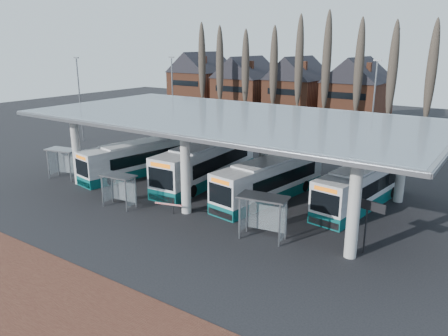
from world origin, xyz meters
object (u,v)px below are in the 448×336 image
Objects in this scene: bus_2 at (270,180)px; shelter_1 at (120,183)px; shelter_0 at (64,157)px; bus_1 at (207,163)px; shelter_2 at (264,207)px; bus_0 at (137,159)px; bus_3 at (362,187)px.

shelter_1 is (-8.35, -7.90, 0.30)m from bus_2.
shelter_0 reaches higher than shelter_1.
bus_1 is 12.31m from shelter_2.
bus_0 reaches higher than shelter_2.
shelter_2 is (9.84, -7.38, 0.39)m from bus_1.
bus_2 is at bearing 6.45° from shelter_0.
bus_1 reaches higher than shelter_0.
shelter_2 is at bearing -102.05° from bus_3.
bus_2 is at bearing -9.13° from bus_1.
bus_0 is 0.97× the size of bus_2.
shelter_1 is 11.59m from shelter_2.
bus_1 is at bearing -164.85° from bus_3.
bus_3 is 18.04m from shelter_1.
bus_2 is 4.18× the size of shelter_1.
shelter_2 reaches higher than shelter_0.
bus_3 is at bearing 29.51° from bus_2.
shelter_1 is at bearing -24.20° from shelter_0.
shelter_2 is at bearing -56.38° from bus_2.
bus_2 is at bearing -151.60° from bus_3.
bus_1 is 13.19m from bus_3.
shelter_1 is (-14.74, -10.39, 0.33)m from bus_3.
shelter_0 is 9.77m from shelter_1.
bus_0 is 3.49× the size of shelter_2.
bus_2 is (6.66, -0.66, -0.16)m from bus_1.
bus_3 is (13.06, 1.83, -0.19)m from bus_1.
bus_0 is 6.92m from bus_1.
bus_1 reaches higher than shelter_1.
bus_0 is 13.38m from bus_2.
bus_3 is 3.54× the size of shelter_2.
bus_3 is (6.39, 2.48, -0.02)m from bus_2.
bus_0 is at bearing -162.30° from bus_3.
shelter_0 is at bearing 168.54° from shelter_2.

